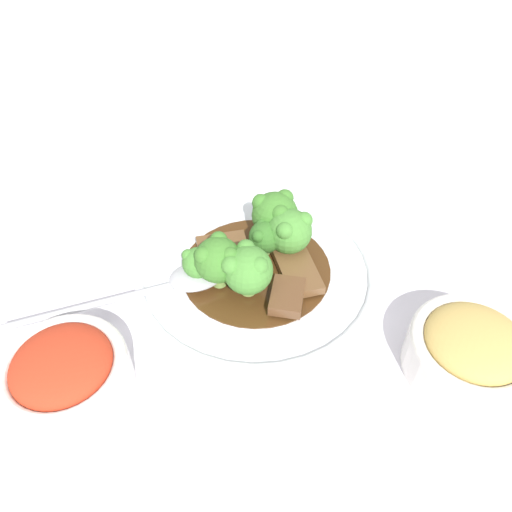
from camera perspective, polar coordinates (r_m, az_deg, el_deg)
The scene contains 16 objects.
ground_plane at distance 0.54m, azimuth -0.00°, elevation -2.54°, with size 4.00×4.00×0.00m, color silver.
main_plate at distance 0.54m, azimuth -0.00°, elevation -1.82°, with size 0.26×0.26×0.02m.
beef_strip_0 at distance 0.52m, azimuth 4.66°, elevation -1.72°, with size 0.07×0.08×0.01m.
beef_strip_1 at distance 0.50m, azimuth 3.58°, elevation -4.61°, with size 0.03×0.05×0.01m.
beef_strip_2 at distance 0.54m, azimuth -3.86°, elevation 0.99°, with size 0.06×0.05×0.01m.
broccoli_floret_0 at distance 0.55m, azimuth 2.18°, elevation 4.85°, with size 0.05×0.05×0.06m.
broccoli_floret_1 at distance 0.48m, azimuth -1.24°, elevation -1.46°, with size 0.05×0.05×0.06m.
broccoli_floret_2 at distance 0.53m, azimuth 1.06°, elevation 2.25°, with size 0.04×0.04×0.04m.
broccoli_floret_3 at distance 0.51m, azimuth -6.63°, elevation -0.73°, with size 0.03×0.03×0.04m.
broccoli_floret_4 at distance 0.49m, azimuth -4.37°, elevation -0.36°, with size 0.05×0.05×0.06m.
broccoli_floret_5 at distance 0.53m, azimuth 3.82°, elevation 2.95°, with size 0.05×0.05×0.05m.
serving_spoon at distance 0.51m, azimuth -9.19°, elevation -2.96°, with size 0.20×0.14×0.01m.
side_bowl_kimchi at distance 0.47m, azimuth -20.87°, elevation -12.51°, with size 0.11×0.11×0.06m.
side_bowl_appetizer at distance 0.49m, azimuth 23.34°, elevation -9.92°, with size 0.11×0.11×0.06m.
sauce_dish at distance 0.67m, azimuth -12.50°, elevation 7.54°, with size 0.07×0.07×0.01m.
paper_napkin at distance 0.70m, azimuth 6.46°, elevation 9.67°, with size 0.13×0.09×0.01m.
Camera 1 is at (-0.08, 0.36, 0.40)m, focal length 35.00 mm.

